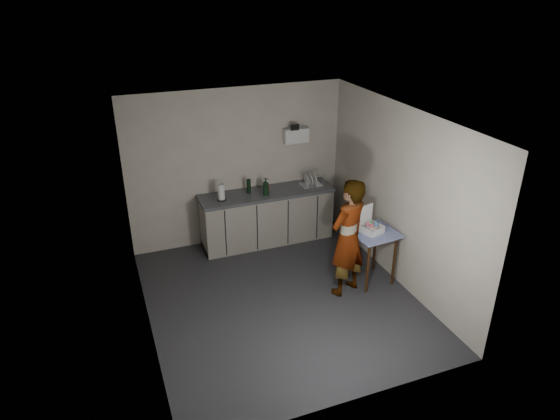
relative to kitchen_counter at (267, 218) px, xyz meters
name	(u,v)px	position (x,y,z in m)	size (l,w,h in m)	color
ground	(281,299)	(-0.40, -1.70, -0.43)	(4.00, 4.00, 0.00)	#25252A
wall_back	(237,167)	(-0.40, 0.29, 0.87)	(3.60, 0.02, 2.60)	beige
wall_right	(399,197)	(1.39, -1.70, 0.87)	(0.02, 4.00, 2.60)	beige
wall_left	(140,240)	(-2.19, -1.70, 0.87)	(0.02, 4.00, 2.60)	beige
ceiling	(281,119)	(-0.40, -1.70, 2.17)	(3.60, 4.00, 0.01)	white
kitchen_counter	(267,218)	(0.00, 0.00, 0.00)	(2.24, 0.62, 0.91)	black
wall_shelf	(296,135)	(0.60, 0.22, 1.32)	(0.42, 0.18, 0.37)	white
side_table	(373,238)	(1.02, -1.71, 0.29)	(0.69, 0.69, 0.82)	#3A1D0D
standing_man	(348,238)	(0.54, -1.82, 0.44)	(0.63, 0.42, 1.73)	#B2A593
soap_bottle	(266,187)	(-0.05, -0.10, 0.63)	(0.11, 0.11, 0.28)	black
soda_can	(268,188)	(0.03, 0.02, 0.54)	(0.06, 0.06, 0.11)	red
dark_bottle	(249,186)	(-0.28, 0.07, 0.60)	(0.07, 0.07, 0.23)	black
paper_towel	(221,192)	(-0.78, -0.05, 0.61)	(0.15, 0.15, 0.27)	black
dish_rack	(311,183)	(0.79, -0.02, 0.54)	(0.36, 0.27, 0.25)	white
bakery_box	(371,227)	(0.98, -1.70, 0.47)	(0.34, 0.34, 0.38)	white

